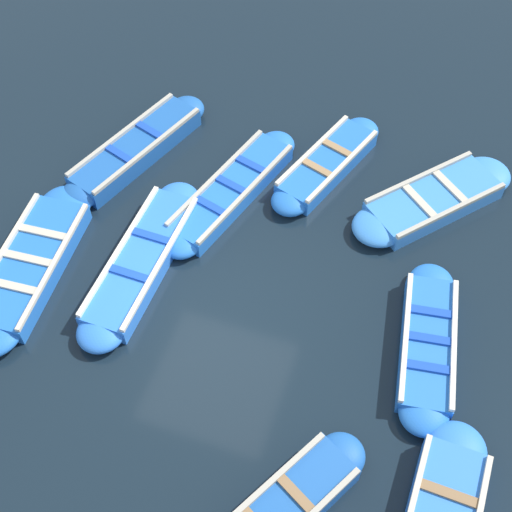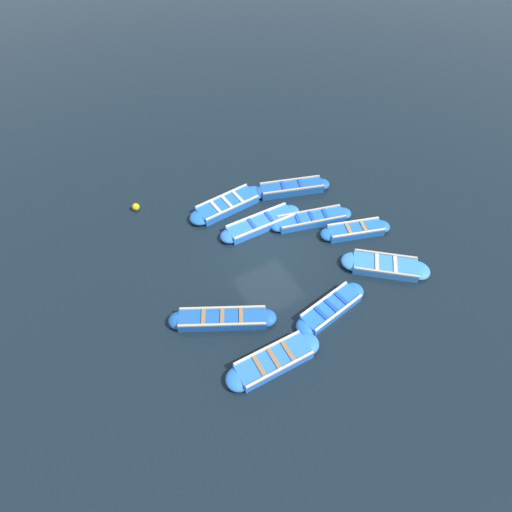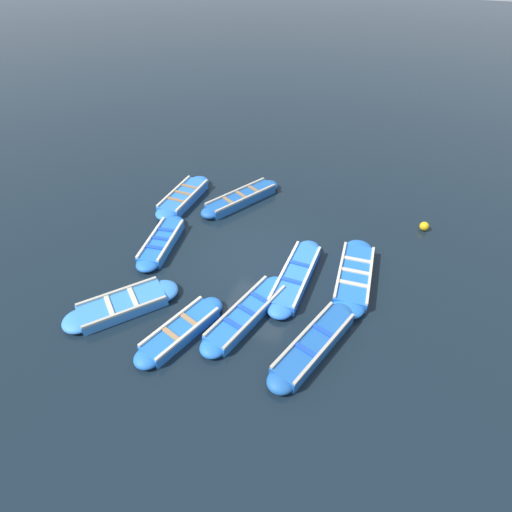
# 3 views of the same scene
# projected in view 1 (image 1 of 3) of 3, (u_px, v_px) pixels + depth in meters

# --- Properties ---
(ground_plane) EXTENTS (120.00, 120.00, 0.00)m
(ground_plane) POSITION_uv_depth(u_px,v_px,m) (213.00, 311.00, 11.76)
(ground_plane) COLOR black
(boat_inner_gap) EXTENTS (0.91, 3.81, 0.40)m
(boat_inner_gap) POSITION_uv_depth(u_px,v_px,m) (142.00, 261.00, 12.17)
(boat_inner_gap) COLOR blue
(boat_inner_gap) RESTS_ON ground
(boat_stern_in) EXTENTS (1.87, 3.69, 0.44)m
(boat_stern_in) POSITION_uv_depth(u_px,v_px,m) (136.00, 149.00, 13.75)
(boat_stern_in) COLOR #1E59AD
(boat_stern_in) RESTS_ON ground
(boat_far_corner) EXTENTS (2.93, 3.21, 0.38)m
(boat_far_corner) POSITION_uv_depth(u_px,v_px,m) (433.00, 200.00, 13.01)
(boat_far_corner) COLOR #3884E0
(boat_far_corner) RESTS_ON ground
(boat_end_of_row) EXTENTS (1.69, 3.73, 0.38)m
(boat_end_of_row) POSITION_uv_depth(u_px,v_px,m) (231.00, 191.00, 13.14)
(boat_end_of_row) COLOR blue
(boat_end_of_row) RESTS_ON ground
(boat_tucked) EXTENTS (1.20, 3.23, 0.37)m
(boat_tucked) POSITION_uv_depth(u_px,v_px,m) (428.00, 344.00, 11.21)
(boat_tucked) COLOR blue
(boat_tucked) RESTS_ON ground
(boat_bow_out) EXTENTS (1.22, 3.77, 0.41)m
(boat_bow_out) POSITION_uv_depth(u_px,v_px,m) (31.00, 265.00, 12.12)
(boat_bow_out) COLOR blue
(boat_bow_out) RESTS_ON ground
(boat_centre) EXTENTS (1.66, 3.13, 0.39)m
(boat_centre) POSITION_uv_depth(u_px,v_px,m) (327.00, 164.00, 13.54)
(boat_centre) COLOR blue
(boat_centre) RESTS_ON ground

